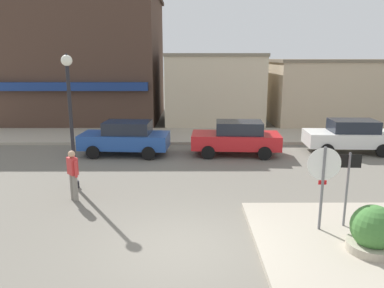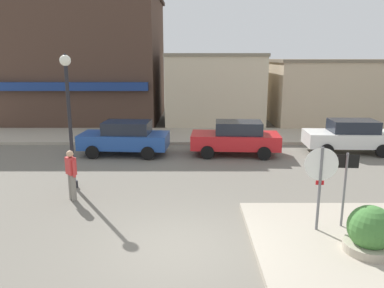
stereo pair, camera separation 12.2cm
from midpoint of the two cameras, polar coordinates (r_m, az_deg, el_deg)
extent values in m
plane|color=#6B665B|center=(9.15, -1.46, -15.74)|extent=(160.00, 160.00, 0.00)
cube|color=#A89E8C|center=(21.17, -0.80, 1.28)|extent=(80.00, 4.00, 0.15)
cylinder|color=slate|center=(9.88, 18.85, -6.91)|extent=(0.07, 0.07, 2.30)
cylinder|color=red|center=(9.68, 19.12, -2.86)|extent=(0.76, 0.06, 0.76)
cylinder|color=white|center=(9.67, 19.15, -2.88)|extent=(0.82, 0.06, 0.82)
cube|color=red|center=(9.82, 18.92, -5.56)|extent=(0.20, 0.02, 0.11)
cylinder|color=slate|center=(10.34, 22.16, -6.89)|extent=(0.06, 0.06, 2.10)
cube|color=black|center=(10.11, 22.54, -2.43)|extent=(0.60, 0.05, 0.34)
cube|color=white|center=(10.11, 22.52, -2.42)|extent=(0.54, 0.04, 0.29)
cube|color=black|center=(10.12, 22.51, -2.41)|extent=(0.34, 0.03, 0.08)
cylinder|color=#ADA38E|center=(9.63, 25.25, -14.34)|extent=(1.10, 1.10, 0.35)
sphere|color=#427A38|center=(9.40, 25.58, -11.35)|extent=(1.00, 1.00, 1.00)
cylinder|color=black|center=(13.15, -18.13, 2.32)|extent=(0.12, 0.12, 4.20)
cylinder|color=black|center=(13.64, -17.54, -5.88)|extent=(0.24, 0.24, 0.24)
sphere|color=white|center=(12.94, -18.83, 11.96)|extent=(0.36, 0.36, 0.36)
cone|color=black|center=(12.94, -18.88, 12.60)|extent=(0.32, 0.32, 0.18)
cube|color=#234C9E|center=(17.49, -10.38, 0.53)|extent=(4.11, 1.99, 0.66)
cube|color=#1E232D|center=(17.34, -9.99, 2.49)|extent=(2.18, 1.54, 0.56)
cylinder|color=black|center=(17.13, -15.05, -1.24)|extent=(0.61, 0.22, 0.60)
cylinder|color=black|center=(18.70, -13.39, 0.04)|extent=(0.61, 0.22, 0.60)
cylinder|color=black|center=(16.51, -6.87, -1.42)|extent=(0.61, 0.22, 0.60)
cylinder|color=black|center=(18.13, -5.88, -0.08)|extent=(0.61, 0.22, 0.60)
cube|color=red|center=(17.31, 6.45, 0.53)|extent=(4.11, 1.97, 0.66)
cube|color=#1E232D|center=(17.19, 7.00, 2.51)|extent=(2.17, 1.53, 0.56)
cylinder|color=black|center=(16.55, 2.26, -1.30)|extent=(0.61, 0.22, 0.60)
cylinder|color=black|center=(18.20, 2.39, 0.03)|extent=(0.61, 0.22, 0.60)
cylinder|color=black|center=(16.68, 10.81, -1.41)|extent=(0.61, 0.22, 0.60)
cylinder|color=black|center=(18.32, 10.17, -0.08)|extent=(0.61, 0.22, 0.60)
cube|color=white|center=(19.08, 22.60, 0.78)|extent=(4.07, 1.87, 0.66)
cube|color=#1E232D|center=(19.03, 23.18, 2.56)|extent=(2.14, 1.48, 0.56)
cylinder|color=black|center=(17.98, 19.71, -0.90)|extent=(0.61, 0.21, 0.60)
cylinder|color=black|center=(19.56, 18.25, 0.30)|extent=(0.61, 0.21, 0.60)
cylinder|color=black|center=(18.87, 26.91, -0.93)|extent=(0.61, 0.21, 0.60)
cylinder|color=black|center=(20.39, 24.97, 0.22)|extent=(0.61, 0.21, 0.60)
cylinder|color=gray|center=(12.33, -17.63, -6.40)|extent=(0.16, 0.16, 0.85)
cylinder|color=gray|center=(12.49, -17.98, -6.18)|extent=(0.16, 0.16, 0.85)
cube|color=#D13838|center=(12.21, -18.03, -3.21)|extent=(0.40, 0.42, 0.54)
sphere|color=tan|center=(12.11, -18.16, -1.48)|extent=(0.22, 0.22, 0.22)
cylinder|color=#D13838|center=(12.02, -17.56, -3.67)|extent=(0.13, 0.13, 0.52)
cylinder|color=#D13838|center=(12.42, -18.46, -3.20)|extent=(0.13, 0.13, 0.52)
cube|color=#473328|center=(28.37, -16.54, 12.18)|extent=(10.89, 9.15, 8.43)
cube|color=navy|center=(23.92, -19.42, 8.26)|extent=(10.35, 0.40, 0.50)
cube|color=beige|center=(25.65, 3.09, 8.18)|extent=(6.24, 5.63, 4.44)
cube|color=gray|center=(25.55, 3.16, 13.37)|extent=(6.36, 5.74, 0.20)
cube|color=tan|center=(27.22, 21.06, 7.24)|extent=(8.72, 5.61, 4.08)
cube|color=#716452|center=(27.11, 21.43, 11.73)|extent=(8.90, 5.72, 0.20)
camera|label=1|loc=(0.06, -90.27, -0.06)|focal=35.00mm
camera|label=2|loc=(0.06, 89.73, 0.06)|focal=35.00mm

